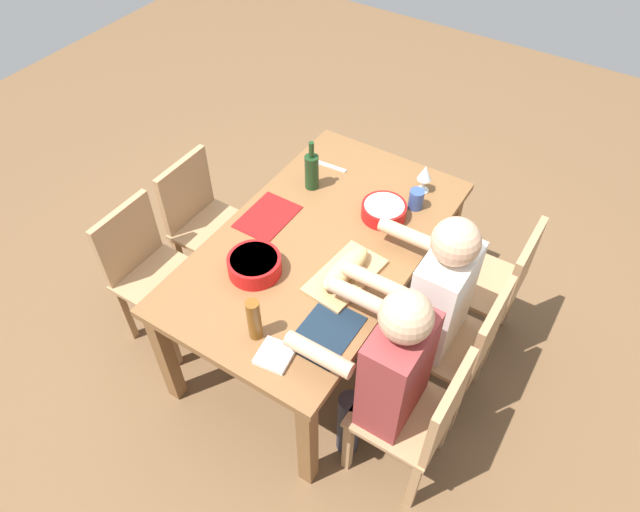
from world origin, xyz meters
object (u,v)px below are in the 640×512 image
object	(u,v)px
dining_table	(320,253)
chair_far_center	(461,342)
serving_bowl_pasta	(384,210)
beer_bottle	(254,319)
wine_glass	(425,174)
bread_loaf	(345,268)
wine_bottle	(312,171)
napkin_stack	(275,355)
cup_far_left	(416,199)
chair_far_right	(420,416)
diner_far_right	(387,370)
diner_far_center	(433,298)
chair_far_left	(496,282)
serving_bowl_greens	(254,264)
chair_near_right	(148,268)
cutting_board	(345,276)
chair_near_center	(203,219)

from	to	relation	value
dining_table	chair_far_center	bearing A→B (deg)	90.00
serving_bowl_pasta	beer_bottle	distance (m)	0.96
beer_bottle	wine_glass	world-z (taller)	beer_bottle
bread_loaf	beer_bottle	distance (m)	0.51
bread_loaf	wine_bottle	bearing A→B (deg)	-133.75
dining_table	beer_bottle	size ratio (longest dim) A/B	7.50
napkin_stack	dining_table	bearing A→B (deg)	-163.01
wine_glass	napkin_stack	xyz separation A→B (m)	(1.29, -0.06, -0.10)
cup_far_left	bread_loaf	bearing A→B (deg)	-5.62
dining_table	chair_far_right	xyz separation A→B (m)	(0.45, 0.80, -0.17)
wine_glass	diner_far_right	bearing A→B (deg)	18.35
diner_far_center	wine_bottle	xyz separation A→B (m)	(-0.33, -0.88, 0.15)
chair_far_left	wine_glass	world-z (taller)	wine_glass
chair_far_center	serving_bowl_greens	size ratio (longest dim) A/B	3.37
chair_far_right	napkin_stack	world-z (taller)	chair_far_right
serving_bowl_pasta	cup_far_left	distance (m)	0.19
chair_far_center	chair_near_right	size ratio (longest dim) A/B	1.00
cup_far_left	chair_far_right	bearing A→B (deg)	28.85
beer_bottle	cutting_board	bearing A→B (deg)	162.35
chair_near_right	cutting_board	world-z (taller)	chair_near_right
chair_far_left	wine_glass	distance (m)	0.68
serving_bowl_greens	chair_near_center	bearing A→B (deg)	-117.22
chair_near_center	chair_near_right	bearing A→B (deg)	0.00
serving_bowl_pasta	bread_loaf	xyz separation A→B (m)	(0.47, 0.05, 0.02)
chair_far_left	chair_far_right	distance (m)	0.91
diner_far_center	beer_bottle	size ratio (longest dim) A/B	5.45
chair_near_right	serving_bowl_pasta	size ratio (longest dim) A/B	3.67
chair_far_left	wine_glass	bearing A→B (deg)	-107.10
serving_bowl_greens	dining_table	bearing A→B (deg)	155.91
chair_far_left	diner_far_right	distance (m)	0.95
dining_table	chair_near_right	distance (m)	0.94
chair_far_center	cutting_board	xyz separation A→B (m)	(0.14, -0.58, 0.27)
diner_far_center	serving_bowl_pasta	world-z (taller)	diner_far_center
wine_glass	napkin_stack	world-z (taller)	wine_glass
chair_far_left	serving_bowl_pasta	bearing A→B (deg)	-78.48
serving_bowl_greens	chair_far_center	bearing A→B (deg)	109.41
diner_far_center	diner_far_right	xyz separation A→B (m)	(0.45, 0.00, 0.00)
diner_far_center	beer_bottle	distance (m)	0.85
dining_table	chair_far_left	bearing A→B (deg)	119.49
chair_far_right	serving_bowl_greens	bearing A→B (deg)	-97.07
wine_glass	chair_far_left	bearing A→B (deg)	72.90
chair_far_right	wine_bottle	bearing A→B (deg)	-126.33
napkin_stack	cup_far_left	bearing A→B (deg)	175.90
serving_bowl_greens	bread_loaf	size ratio (longest dim) A/B	0.79
diner_far_center	beer_bottle	xyz separation A→B (m)	(0.63, -0.55, 0.15)
chair_far_right	napkin_stack	size ratio (longest dim) A/B	6.07
diner_far_right	cutting_board	xyz separation A→B (m)	(-0.31, -0.39, 0.05)
chair_near_center	bread_loaf	size ratio (longest dim) A/B	2.66
dining_table	chair_far_left	distance (m)	0.94
chair_far_right	diner_far_right	distance (m)	0.28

